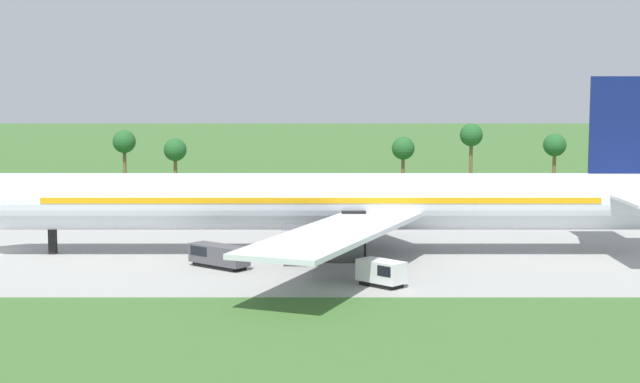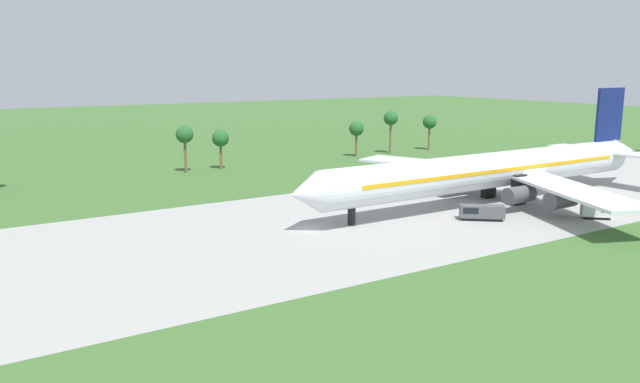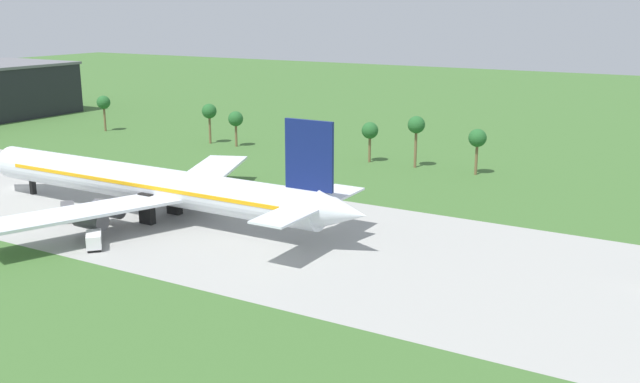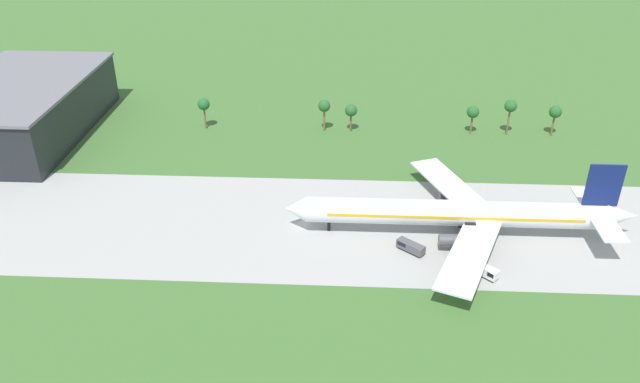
{
  "view_description": "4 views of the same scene",
  "coord_description": "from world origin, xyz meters",
  "views": [
    {
      "loc": [
        33.25,
        -100.01,
        17.56
      ],
      "look_at": [
        33.32,
        -1.93,
        6.39
      ],
      "focal_mm": 55.0,
      "sensor_mm": 36.0,
      "label": 1
    },
    {
      "loc": [
        -42.57,
        -70.49,
        21.56
      ],
      "look_at": [
        0.93,
        -1.93,
        5.39
      ],
      "focal_mm": 35.0,
      "sensor_mm": 36.0,
      "label": 2
    },
    {
      "loc": [
        112.81,
        -83.22,
        32.61
      ],
      "look_at": [
        65.71,
        -1.93,
        8.24
      ],
      "focal_mm": 40.0,
      "sensor_mm": 36.0,
      "label": 3
    },
    {
      "loc": [
        10.02,
        -119.55,
        76.38
      ],
      "look_at": [
        3.75,
        5.0,
        6.0
      ],
      "focal_mm": 35.0,
      "sensor_mm": 36.0,
      "label": 4
    }
  ],
  "objects": [
    {
      "name": "ground_plane",
      "position": [
        0.0,
        0.0,
        0.0
      ],
      "size": [
        600.0,
        600.0,
        0.0
      ],
      "primitive_type": "plane",
      "color": "#3D662D"
    },
    {
      "name": "catering_van",
      "position": [
        23.59,
        -9.25,
        1.18
      ],
      "size": [
        6.12,
        5.51,
        2.16
      ],
      "color": "black",
      "rests_on": "ground_plane"
    },
    {
      "name": "taxiway_strip",
      "position": [
        0.0,
        0.0,
        0.01
      ],
      "size": [
        320.0,
        44.0,
        0.02
      ],
      "color": "#9E9E99",
      "rests_on": "ground_plane"
    },
    {
      "name": "baggage_tug",
      "position": [
        38.6,
        -17.76,
        1.22
      ],
      "size": [
        4.38,
        4.32,
        2.25
      ],
      "color": "black",
      "rests_on": "ground_plane"
    },
    {
      "name": "palm_tree_row",
      "position": [
        25.51,
        52.99,
        7.48
      ],
      "size": [
        107.04,
        3.6,
        10.85
      ],
      "color": "brown",
      "rests_on": "ground_plane"
    },
    {
      "name": "jet_airliner",
      "position": [
        34.96,
        -1.93,
        5.33
      ],
      "size": [
        76.49,
        57.18,
        17.95
      ],
      "color": "silver",
      "rests_on": "ground_plane"
    }
  ]
}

